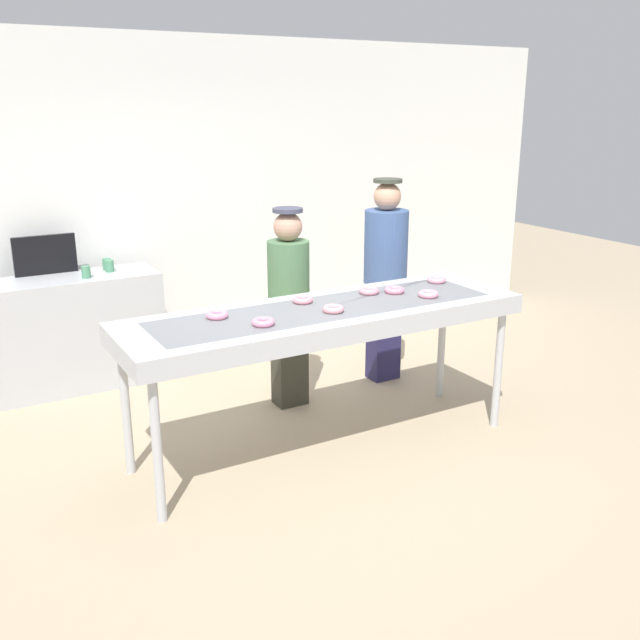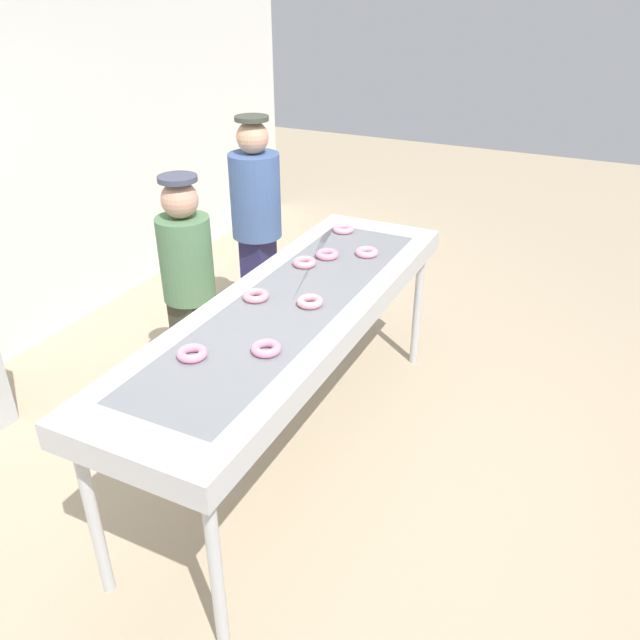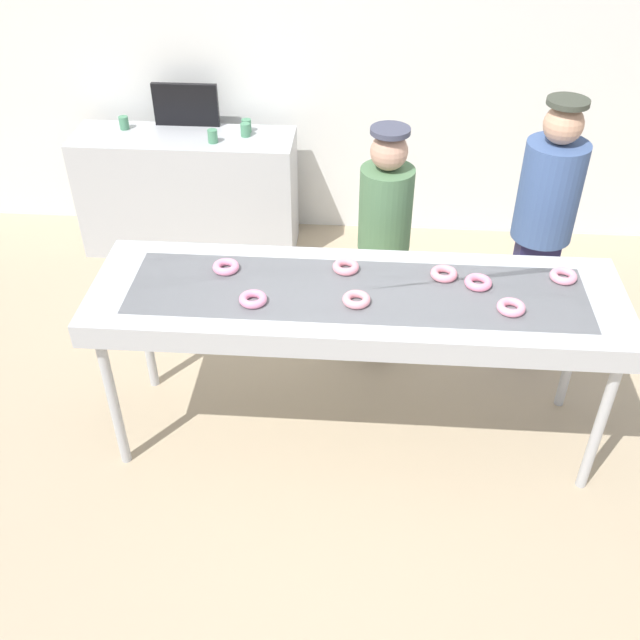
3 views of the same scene
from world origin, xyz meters
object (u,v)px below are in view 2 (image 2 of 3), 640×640
at_px(strawberry_donut_2, 192,353).
at_px(worker_baker, 189,287).
at_px(strawberry_donut_3, 327,254).
at_px(worker_assistant, 257,219).
at_px(fryer_conveyor, 293,313).
at_px(strawberry_donut_5, 367,252).
at_px(strawberry_donut_6, 304,262).
at_px(strawberry_donut_7, 343,229).
at_px(strawberry_donut_1, 310,301).
at_px(strawberry_donut_0, 256,296).
at_px(strawberry_donut_4, 266,348).

relative_size(strawberry_donut_2, worker_baker, 0.09).
bearing_deg(strawberry_donut_3, worker_assistant, 59.07).
relative_size(fryer_conveyor, worker_baker, 1.76).
relative_size(strawberry_donut_5, worker_baker, 0.09).
xyz_separation_m(strawberry_donut_2, strawberry_donut_6, (1.13, 0.02, 0.00)).
bearing_deg(strawberry_donut_7, fryer_conveyor, -170.44).
xyz_separation_m(fryer_conveyor, strawberry_donut_5, (0.75, -0.12, 0.09)).
bearing_deg(fryer_conveyor, strawberry_donut_1, -88.59).
relative_size(strawberry_donut_0, strawberry_donut_5, 1.00).
distance_m(fryer_conveyor, strawberry_donut_0, 0.22).
xyz_separation_m(strawberry_donut_3, strawberry_donut_6, (-0.17, 0.07, 0.00)).
bearing_deg(fryer_conveyor, worker_baker, 79.76).
xyz_separation_m(strawberry_donut_0, strawberry_donut_6, (0.51, -0.03, 0.00)).
height_order(strawberry_donut_0, strawberry_donut_2, same).
relative_size(strawberry_donut_5, worker_assistant, 0.08).
distance_m(strawberry_donut_4, worker_baker, 1.14).
bearing_deg(strawberry_donut_6, worker_assistant, 48.29).
bearing_deg(strawberry_donut_2, strawberry_donut_7, 1.25).
height_order(strawberry_donut_6, worker_baker, worker_baker).
bearing_deg(strawberry_donut_2, worker_assistant, 22.46).
xyz_separation_m(strawberry_donut_5, worker_baker, (-0.61, 0.90, -0.17)).
height_order(strawberry_donut_7, worker_assistant, worker_assistant).
height_order(strawberry_donut_7, worker_baker, worker_baker).
distance_m(strawberry_donut_7, worker_assistant, 0.70).
distance_m(strawberry_donut_2, strawberry_donut_6, 1.13).
xyz_separation_m(strawberry_donut_2, worker_baker, (0.83, 0.65, -0.17)).
bearing_deg(strawberry_donut_4, strawberry_donut_1, 3.71).
distance_m(strawberry_donut_2, strawberry_donut_7, 1.74).
xyz_separation_m(fryer_conveyor, strawberry_donut_4, (-0.51, -0.14, 0.09)).
height_order(strawberry_donut_2, strawberry_donut_6, same).
bearing_deg(strawberry_donut_6, strawberry_donut_3, -21.95).
relative_size(strawberry_donut_1, strawberry_donut_5, 1.00).
bearing_deg(strawberry_donut_7, strawberry_donut_5, -136.06).
bearing_deg(strawberry_donut_6, strawberry_donut_5, -41.60).
height_order(fryer_conveyor, strawberry_donut_4, strawberry_donut_4).
relative_size(strawberry_donut_0, strawberry_donut_4, 1.00).
height_order(strawberry_donut_5, strawberry_donut_7, same).
height_order(strawberry_donut_1, strawberry_donut_7, same).
xyz_separation_m(strawberry_donut_1, strawberry_donut_2, (-0.69, 0.24, 0.00)).
bearing_deg(strawberry_donut_4, fryer_conveyor, 15.18).
relative_size(strawberry_donut_5, strawberry_donut_6, 1.00).
distance_m(strawberry_donut_5, worker_assistant, 1.04).
bearing_deg(worker_assistant, strawberry_donut_2, 34.55).
xyz_separation_m(strawberry_donut_2, worker_assistant, (1.77, 0.73, -0.05)).
relative_size(strawberry_donut_4, strawberry_donut_7, 1.00).
height_order(strawberry_donut_0, strawberry_donut_1, same).
relative_size(fryer_conveyor, strawberry_donut_5, 19.47).
xyz_separation_m(fryer_conveyor, strawberry_donut_7, (1.05, 0.18, 0.09)).
distance_m(strawberry_donut_1, strawberry_donut_3, 0.64).
bearing_deg(strawberry_donut_1, strawberry_donut_7, 15.02).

